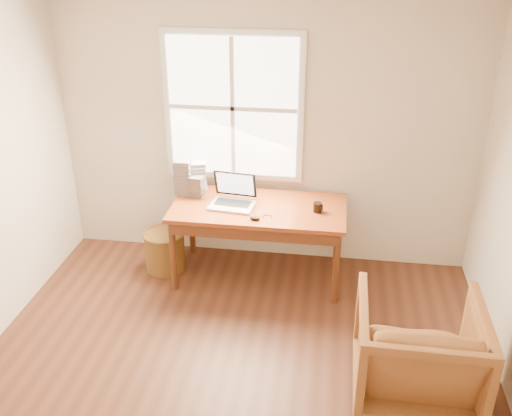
{
  "coord_description": "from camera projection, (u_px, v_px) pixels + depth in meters",
  "views": [
    {
      "loc": [
        0.66,
        -2.87,
        3.04
      ],
      "look_at": [
        -0.0,
        1.65,
        0.8
      ],
      "focal_mm": 40.0,
      "sensor_mm": 36.0,
      "label": 1
    }
  ],
  "objects": [
    {
      "name": "room_shell",
      "position": [
        218.0,
        238.0,
        3.54
      ],
      "size": [
        4.04,
        4.54,
        2.64
      ],
      "color": "#502A1B",
      "rests_on": "ground"
    },
    {
      "name": "cd_stack_b",
      "position": [
        197.0,
        187.0,
        5.4
      ],
      "size": [
        0.14,
        0.13,
        0.2
      ],
      "primitive_type": "cube",
      "rotation": [
        0.0,
        0.0,
        -0.16
      ],
      "color": "#27282C",
      "rests_on": "desk"
    },
    {
      "name": "desk",
      "position": [
        259.0,
        208.0,
        5.25
      ],
      "size": [
        1.6,
        0.8,
        0.04
      ],
      "primitive_type": "cube",
      "color": "brown",
      "rests_on": "room_shell"
    },
    {
      "name": "wicker_stool",
      "position": [
        165.0,
        251.0,
        5.61
      ],
      "size": [
        0.47,
        0.47,
        0.39
      ],
      "primitive_type": "cylinder",
      "rotation": [
        0.0,
        0.0,
        -0.26
      ],
      "color": "brown",
      "rests_on": "room_shell"
    },
    {
      "name": "laptop",
      "position": [
        232.0,
        192.0,
        5.17
      ],
      "size": [
        0.43,
        0.45,
        0.29
      ],
      "primitive_type": null,
      "rotation": [
        0.0,
        0.0,
        -0.11
      ],
      "color": "silver",
      "rests_on": "desk"
    },
    {
      "name": "mouse",
      "position": [
        255.0,
        218.0,
        4.99
      ],
      "size": [
        0.11,
        0.07,
        0.03
      ],
      "primitive_type": "ellipsoid",
      "rotation": [
        0.0,
        0.0,
        -0.2
      ],
      "color": "black",
      "rests_on": "desk"
    },
    {
      "name": "cd_stack_c",
      "position": [
        183.0,
        177.0,
        5.42
      ],
      "size": [
        0.15,
        0.14,
        0.34
      ],
      "primitive_type": "cube",
      "rotation": [
        0.0,
        0.0,
        0.02
      ],
      "color": "#9A9BA7",
      "rests_on": "desk"
    },
    {
      "name": "armchair",
      "position": [
        417.0,
        353.0,
        3.96
      ],
      "size": [
        0.85,
        0.88,
        0.79
      ],
      "primitive_type": "imported",
      "rotation": [
        0.0,
        0.0,
        3.13
      ],
      "color": "brown",
      "rests_on": "room_shell"
    },
    {
      "name": "coffee_mug",
      "position": [
        317.0,
        207.0,
        5.12
      ],
      "size": [
        0.1,
        0.1,
        0.09
      ],
      "primitive_type": "cylinder",
      "rotation": [
        0.0,
        0.0,
        -0.38
      ],
      "color": "black",
      "rests_on": "desk"
    },
    {
      "name": "cd_stack_d",
      "position": [
        227.0,
        183.0,
        5.53
      ],
      "size": [
        0.15,
        0.14,
        0.16
      ],
      "primitive_type": "cube",
      "rotation": [
        0.0,
        0.0,
        -0.24
      ],
      "color": "silver",
      "rests_on": "desk"
    },
    {
      "name": "cd_stack_a",
      "position": [
        198.0,
        177.0,
        5.48
      ],
      "size": [
        0.18,
        0.17,
        0.3
      ],
      "primitive_type": "cube",
      "rotation": [
        0.0,
        0.0,
        0.27
      ],
      "color": "silver",
      "rests_on": "desk"
    }
  ]
}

